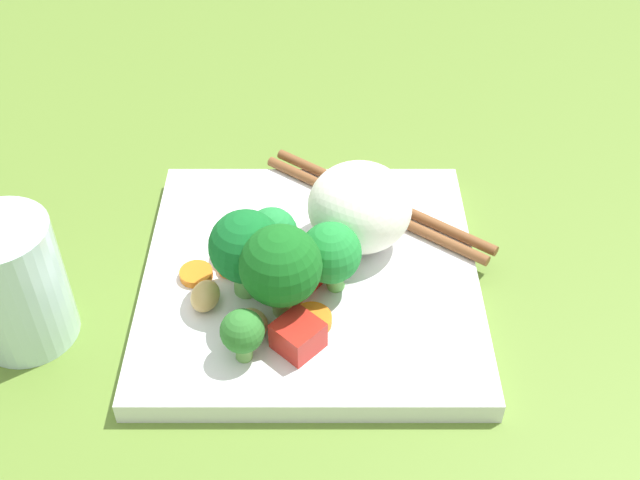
% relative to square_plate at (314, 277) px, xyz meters
% --- Properties ---
extents(ground_plane, '(1.10, 1.10, 0.02)m').
position_rel_square_plate_xyz_m(ground_plane, '(0.00, 0.00, -0.02)').
color(ground_plane, olive).
extents(square_plate, '(0.27, 0.27, 0.02)m').
position_rel_square_plate_xyz_m(square_plate, '(0.00, 0.00, 0.00)').
color(square_plate, white).
rests_on(square_plate, ground_plane).
extents(rice_mound, '(0.10, 0.10, 0.07)m').
position_rel_square_plate_xyz_m(rice_mound, '(-0.03, 0.04, 0.05)').
color(rice_mound, white).
rests_on(rice_mound, square_plate).
extents(broccoli_floret_0, '(0.06, 0.06, 0.08)m').
position_rel_square_plate_xyz_m(broccoli_floret_0, '(0.02, -0.05, 0.06)').
color(broccoli_floret_0, '#64B156').
rests_on(broccoli_floret_0, square_plate).
extents(broccoli_floret_1, '(0.03, 0.03, 0.04)m').
position_rel_square_plate_xyz_m(broccoli_floret_1, '(0.09, -0.05, 0.03)').
color(broccoli_floret_1, '#639E48').
rests_on(broccoli_floret_1, square_plate).
extents(broccoli_floret_2, '(0.05, 0.05, 0.06)m').
position_rel_square_plate_xyz_m(broccoli_floret_2, '(0.02, 0.02, 0.04)').
color(broccoli_floret_2, '#62B051').
rests_on(broccoli_floret_2, square_plate).
extents(broccoli_floret_3, '(0.06, 0.06, 0.08)m').
position_rel_square_plate_xyz_m(broccoli_floret_3, '(0.05, -0.02, 0.06)').
color(broccoli_floret_3, '#81AF5C').
rests_on(broccoli_floret_3, square_plate).
extents(broccoli_floret_4, '(0.04, 0.04, 0.06)m').
position_rel_square_plate_xyz_m(broccoli_floret_4, '(-0.01, -0.03, 0.04)').
color(broccoli_floret_4, '#64AD43').
rests_on(broccoli_floret_4, square_plate).
extents(carrot_slice_0, '(0.04, 0.04, 0.01)m').
position_rel_square_plate_xyz_m(carrot_slice_0, '(0.06, -0.00, 0.01)').
color(carrot_slice_0, orange).
rests_on(carrot_slice_0, square_plate).
extents(carrot_slice_1, '(0.03, 0.03, 0.00)m').
position_rel_square_plate_xyz_m(carrot_slice_1, '(0.00, -0.06, 0.01)').
color(carrot_slice_1, orange).
rests_on(carrot_slice_1, square_plate).
extents(carrot_slice_2, '(0.03, 0.03, 0.01)m').
position_rel_square_plate_xyz_m(carrot_slice_2, '(0.01, -0.09, 0.01)').
color(carrot_slice_2, orange).
rests_on(carrot_slice_2, square_plate).
extents(pepper_chunk_0, '(0.04, 0.04, 0.02)m').
position_rel_square_plate_xyz_m(pepper_chunk_0, '(0.02, -0.01, 0.02)').
color(pepper_chunk_0, red).
rests_on(pepper_chunk_0, square_plate).
extents(pepper_chunk_1, '(0.04, 0.04, 0.02)m').
position_rel_square_plate_xyz_m(pepper_chunk_1, '(0.08, -0.01, 0.02)').
color(pepper_chunk_1, red).
rests_on(pepper_chunk_1, square_plate).
extents(chicken_piece_0, '(0.03, 0.03, 0.02)m').
position_rel_square_plate_xyz_m(chicken_piece_0, '(0.04, -0.08, 0.02)').
color(chicken_piece_0, tan).
rests_on(chicken_piece_0, square_plate).
extents(chicken_piece_1, '(0.05, 0.05, 0.03)m').
position_rel_square_plate_xyz_m(chicken_piece_1, '(-0.02, -0.06, 0.02)').
color(chicken_piece_1, tan).
rests_on(chicken_piece_1, square_plate).
extents(chicken_piece_2, '(0.04, 0.03, 0.02)m').
position_rel_square_plate_xyz_m(chicken_piece_2, '(0.06, -0.04, 0.02)').
color(chicken_piece_2, tan).
rests_on(chicken_piece_2, square_plate).
extents(chopstick_pair, '(0.16, 0.19, 0.01)m').
position_rel_square_plate_xyz_m(chopstick_pair, '(-0.08, 0.06, 0.01)').
color(chopstick_pair, brown).
rests_on(chopstick_pair, square_plate).
extents(drinking_glass, '(0.07, 0.07, 0.11)m').
position_rel_square_plate_xyz_m(drinking_glass, '(0.05, -0.22, 0.04)').
color(drinking_glass, silver).
rests_on(drinking_glass, ground_plane).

